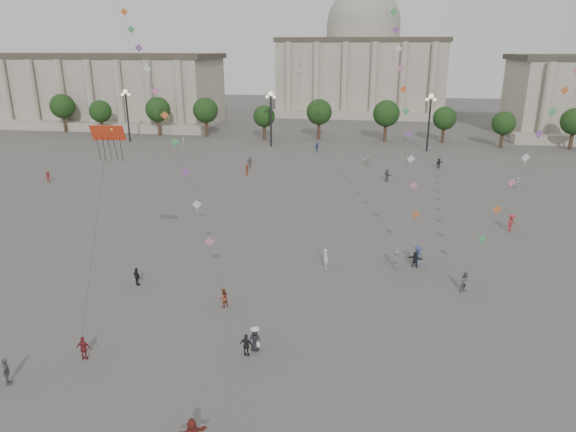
# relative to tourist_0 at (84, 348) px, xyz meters

# --- Properties ---
(ground) EXTENTS (360.00, 360.00, 0.00)m
(ground) POSITION_rel_tourist_0_xyz_m (11.91, 3.52, -0.79)
(ground) COLOR #555250
(ground) RESTS_ON ground
(hall_west) EXTENTS (84.00, 26.22, 17.20)m
(hall_west) POSITION_rel_tourist_0_xyz_m (-63.09, 97.42, 7.63)
(hall_west) COLOR #A69C8B
(hall_west) RESTS_ON ground
(hall_central) EXTENTS (48.30, 34.30, 35.50)m
(hall_central) POSITION_rel_tourist_0_xyz_m (11.91, 132.74, 13.44)
(hall_central) COLOR #A69C8B
(hall_central) RESTS_ON ground
(tree_row) EXTENTS (137.12, 5.12, 8.00)m
(tree_row) POSITION_rel_tourist_0_xyz_m (11.91, 81.52, 4.60)
(tree_row) COLOR #3D2A1E
(tree_row) RESTS_ON ground
(lamp_post_far_west) EXTENTS (2.00, 0.90, 10.65)m
(lamp_post_far_west) POSITION_rel_tourist_0_xyz_m (-33.09, 73.52, 6.56)
(lamp_post_far_west) COLOR #262628
(lamp_post_far_west) RESTS_ON ground
(lamp_post_mid_west) EXTENTS (2.00, 0.90, 10.65)m
(lamp_post_mid_west) POSITION_rel_tourist_0_xyz_m (-3.09, 73.52, 6.56)
(lamp_post_mid_west) COLOR #262628
(lamp_post_mid_west) RESTS_ON ground
(lamp_post_mid_east) EXTENTS (2.00, 0.90, 10.65)m
(lamp_post_mid_east) POSITION_rel_tourist_0_xyz_m (26.91, 73.52, 6.56)
(lamp_post_mid_east) COLOR #262628
(lamp_post_mid_east) RESTS_ON ground
(person_crowd_0) EXTENTS (1.13, 0.72, 1.79)m
(person_crowd_0) POSITION_rel_tourist_0_xyz_m (6.55, 69.28, 0.10)
(person_crowd_0) COLOR #344C76
(person_crowd_0) RESTS_ON ground
(person_crowd_2) EXTENTS (1.24, 1.29, 1.76)m
(person_crowd_2) POSITION_rel_tourist_0_xyz_m (-29.21, 39.91, 0.09)
(person_crowd_2) COLOR maroon
(person_crowd_2) RESTS_ON ground
(person_crowd_3) EXTENTS (1.44, 0.76, 1.48)m
(person_crowd_3) POSITION_rel_tourist_0_xyz_m (21.47, 18.29, -0.05)
(person_crowd_3) COLOR #232228
(person_crowd_3) RESTS_ON ground
(person_crowd_4) EXTENTS (1.49, 1.45, 1.70)m
(person_crowd_4) POSITION_rel_tourist_0_xyz_m (16.08, 59.28, 0.06)
(person_crowd_4) COLOR beige
(person_crowd_4) RESTS_ON ground
(person_crowd_6) EXTENTS (1.33, 0.94, 1.86)m
(person_crowd_6) POSITION_rel_tourist_0_xyz_m (19.77, 17.53, 0.14)
(person_crowd_6) COLOR slate
(person_crowd_6) RESTS_ON ground
(person_crowd_7) EXTENTS (1.37, 1.23, 1.51)m
(person_crowd_7) POSITION_rel_tourist_0_xyz_m (37.13, 48.22, -0.04)
(person_crowd_7) COLOR silver
(person_crowd_7) RESTS_ON ground
(person_crowd_8) EXTENTS (1.38, 1.36, 1.91)m
(person_crowd_8) POSITION_rel_tourist_0_xyz_m (32.16, 29.68, 0.16)
(person_crowd_8) COLOR #A02F2B
(person_crowd_8) RESTS_ON ground
(person_crowd_9) EXTENTS (1.46, 1.40, 1.66)m
(person_crowd_9) POSITION_rel_tourist_0_xyz_m (27.68, 59.40, 0.04)
(person_crowd_9) COLOR black
(person_crowd_9) RESTS_ON ground
(person_crowd_10) EXTENTS (0.44, 0.64, 1.69)m
(person_crowd_10) POSITION_rel_tourist_0_xyz_m (-20.56, 71.52, 0.05)
(person_crowd_10) COLOR beige
(person_crowd_10) RESTS_ON ground
(person_crowd_12) EXTENTS (1.44, 1.65, 1.81)m
(person_crowd_12) POSITION_rel_tourist_0_xyz_m (19.30, 49.27, 0.11)
(person_crowd_12) COLOR slate
(person_crowd_12) RESTS_ON ground
(person_crowd_13) EXTENTS (0.75, 0.81, 1.87)m
(person_crowd_13) POSITION_rel_tourist_0_xyz_m (13.59, 16.61, 0.14)
(person_crowd_13) COLOR silver
(person_crowd_13) RESTS_ON ground
(person_crowd_16) EXTENTS (1.17, 0.73, 1.86)m
(person_crowd_16) POSITION_rel_tourist_0_xyz_m (-2.68, 54.27, 0.14)
(person_crowd_16) COLOR slate
(person_crowd_16) RESTS_ON ground
(person_crowd_17) EXTENTS (0.85, 1.29, 1.87)m
(person_crowd_17) POSITION_rel_tourist_0_xyz_m (-1.73, 48.87, 0.14)
(person_crowd_17) COLOR brown
(person_crowd_17) RESTS_ON ground
(tourist_0) EXTENTS (0.96, 0.48, 1.58)m
(tourist_0) POSITION_rel_tourist_0_xyz_m (0.00, 0.00, 0.00)
(tourist_0) COLOR maroon
(tourist_0) RESTS_ON ground
(tourist_1) EXTENTS (0.96, 0.82, 1.55)m
(tourist_1) POSITION_rel_tourist_0_xyz_m (-1.44, 10.53, -0.02)
(tourist_1) COLOR black
(tourist_1) RESTS_ON ground
(tourist_3) EXTENTS (0.86, 1.08, 1.71)m
(tourist_3) POSITION_rel_tourist_0_xyz_m (-3.06, -3.11, 0.06)
(tourist_3) COLOR slate
(tourist_3) RESTS_ON ground
(tourist_4) EXTENTS (0.93, 0.49, 1.52)m
(tourist_4) POSITION_rel_tourist_0_xyz_m (10.01, 2.15, -0.03)
(tourist_4) COLOR black
(tourist_4) RESTS_ON ground
(kite_flyer_0) EXTENTS (0.90, 0.93, 1.51)m
(kite_flyer_0) POSITION_rel_tourist_0_xyz_m (6.67, 8.18, -0.04)
(kite_flyer_0) COLOR brown
(kite_flyer_0) RESTS_ON ground
(kite_flyer_1) EXTENTS (1.41, 1.35, 1.93)m
(kite_flyer_1) POSITION_rel_tourist_0_xyz_m (21.70, 18.66, 0.17)
(kite_flyer_1) COLOR #354878
(kite_flyer_1) RESTS_ON ground
(kite_flyer_2) EXTENTS (1.06, 1.03, 1.72)m
(kite_flyer_2) POSITION_rel_tourist_0_xyz_m (25.15, 13.95, 0.07)
(kite_flyer_2) COLOR slate
(kite_flyer_2) RESTS_ON ground
(hat_person) EXTENTS (0.76, 0.60, 1.69)m
(hat_person) POSITION_rel_tourist_0_xyz_m (10.41, 2.85, 0.03)
(hat_person) COLOR black
(hat_person) RESTS_ON ground
(dragon_kite) EXTENTS (2.24, 2.99, 13.06)m
(dragon_kite) POSITION_rel_tourist_0_xyz_m (0.33, 5.21, 12.01)
(dragon_kite) COLOR red
(dragon_kite) RESTS_ON ground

